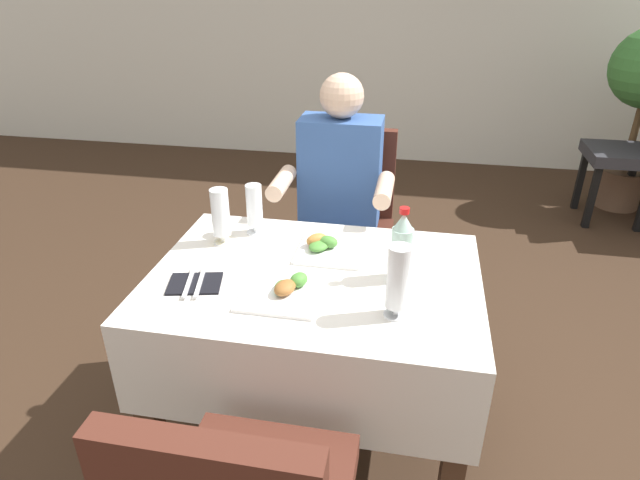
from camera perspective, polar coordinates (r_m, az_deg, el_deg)
ground_plane at (r=2.26m, az=2.38°, el=-19.94°), size 11.00×11.00×0.00m
main_dining_table at (r=1.91m, az=-0.56°, el=-8.14°), size 1.11×0.80×0.73m
chair_far_diner_seat at (r=2.58m, az=2.86°, el=1.97°), size 0.44×0.50×0.97m
seated_diner_far at (r=2.42m, az=1.94°, el=4.29°), size 0.50×0.46×1.26m
plate_near_camera at (r=1.70m, az=-3.83°, el=-5.34°), size 0.25×0.25×0.06m
plate_far_diner at (r=1.95m, az=0.66°, el=-0.74°), size 0.24×0.24×0.06m
beer_glass_left at (r=2.06m, az=-7.00°, el=3.34°), size 0.07×0.07×0.20m
beer_glass_middle at (r=1.56m, az=8.29°, el=-4.27°), size 0.07×0.07×0.23m
beer_glass_right at (r=2.00m, az=-10.55°, el=2.63°), size 0.07×0.07×0.21m
cola_bottle_primary at (r=1.75m, az=8.69°, el=-0.93°), size 0.07×0.07×0.26m
napkin_cutlery_set at (r=1.80m, az=-13.20°, el=-4.51°), size 0.19×0.20×0.01m
background_chair_left at (r=4.29m, az=30.75°, el=8.59°), size 0.50×0.44×0.97m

